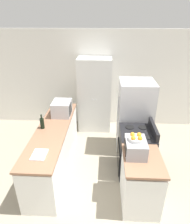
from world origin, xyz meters
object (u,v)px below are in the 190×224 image
stove (135,151)px  microwave (62,108)px  wine_bottle (42,123)px  pantry_cabinet (95,95)px  refrigerator (134,117)px  fruit_bowl (136,138)px  toaster_oven (135,147)px

stove → microwave: microwave is taller
wine_bottle → microwave: bearing=65.6°
pantry_cabinet → refrigerator: size_ratio=1.17×
pantry_cabinet → stove: pantry_cabinet is taller
wine_bottle → fruit_bowl: bearing=-22.7°
microwave → toaster_oven: size_ratio=1.06×
refrigerator → wine_bottle: 2.00m
refrigerator → pantry_cabinet: bearing=135.2°
stove → refrigerator: refrigerator is taller
pantry_cabinet → microwave: bearing=-121.8°
toaster_oven → wine_bottle: bearing=156.9°
toaster_oven → fruit_bowl: fruit_bowl is taller
microwave → toaster_oven: 1.93m
pantry_cabinet → toaster_oven: (0.77, -2.37, 0.06)m
stove → toaster_oven: bearing=-101.5°
stove → wine_bottle: size_ratio=3.66×
wine_bottle → fruit_bowl: 1.84m
pantry_cabinet → wine_bottle: 1.89m
fruit_bowl → microwave: bearing=137.6°
refrigerator → fruit_bowl: bearing=-97.2°
toaster_oven → refrigerator: bearing=82.9°
refrigerator → microwave: refrigerator is taller
fruit_bowl → wine_bottle: bearing=157.3°
refrigerator → microwave: 1.62m
pantry_cabinet → fruit_bowl: 2.48m
toaster_oven → fruit_bowl: bearing=101.2°
pantry_cabinet → fruit_bowl: size_ratio=8.28×
stove → microwave: (-1.55, 0.65, 0.60)m
refrigerator → fruit_bowl: 1.47m
stove → toaster_oven: toaster_oven is taller
refrigerator → stove: bearing=-93.2°
stove → microwave: size_ratio=2.38×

